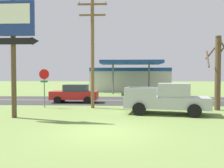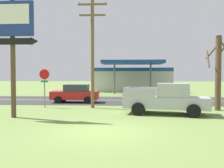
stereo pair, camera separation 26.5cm
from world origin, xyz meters
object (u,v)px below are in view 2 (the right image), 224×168
at_px(car_red_near_lane, 75,93).
at_px(stop_sign, 44,81).
at_px(bare_tree, 218,71).
at_px(motel_sign, 13,34).
at_px(pickup_silver_parked_on_lawn, 167,99).
at_px(gas_station, 132,79).
at_px(utility_pole, 92,49).

bearing_deg(car_red_near_lane, stop_sign, -116.17).
bearing_deg(car_red_near_lane, bare_tree, -20.54).
distance_m(motel_sign, pickup_silver_parked_on_lawn, 10.04).
xyz_separation_m(gas_station, pickup_silver_parked_on_lawn, (1.77, -22.11, -0.98)).
bearing_deg(bare_tree, motel_sign, -163.91).
bearing_deg(stop_sign, pickup_silver_parked_on_lawn, -16.53).
bearing_deg(stop_sign, utility_pole, -0.68).
xyz_separation_m(utility_pole, gas_station, (3.34, 19.53, -2.52)).
distance_m(motel_sign, car_red_near_lane, 9.03).
bearing_deg(gas_station, bare_tree, -74.48).
height_order(pickup_silver_parked_on_lawn, car_red_near_lane, pickup_silver_parked_on_lawn).
bearing_deg(utility_pole, car_red_near_lane, 121.09).
distance_m(stop_sign, utility_pole, 4.45).
xyz_separation_m(motel_sign, pickup_silver_parked_on_lawn, (9.08, 1.87, -3.87)).
distance_m(utility_pole, gas_station, 19.98).
bearing_deg(motel_sign, bare_tree, 16.09).
distance_m(gas_station, pickup_silver_parked_on_lawn, 22.20).
relative_size(motel_sign, gas_station, 0.58).
height_order(motel_sign, stop_sign, motel_sign).
bearing_deg(car_red_near_lane, utility_pole, -58.91).
height_order(motel_sign, gas_station, motel_sign).
xyz_separation_m(utility_pole, pickup_silver_parked_on_lawn, (5.11, -2.58, -3.50)).
bearing_deg(motel_sign, pickup_silver_parked_on_lawn, 11.64).
distance_m(stop_sign, gas_station, 20.73).
relative_size(stop_sign, utility_pole, 0.36).
bearing_deg(pickup_silver_parked_on_lawn, stop_sign, 163.47).
xyz_separation_m(gas_station, car_red_near_lane, (-5.40, -16.11, -1.11)).
bearing_deg(utility_pole, motel_sign, -131.75).
relative_size(utility_pole, bare_tree, 1.58).
bearing_deg(utility_pole, stop_sign, 179.32).
xyz_separation_m(stop_sign, bare_tree, (12.69, -0.76, 0.76)).
height_order(stop_sign, gas_station, gas_station).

